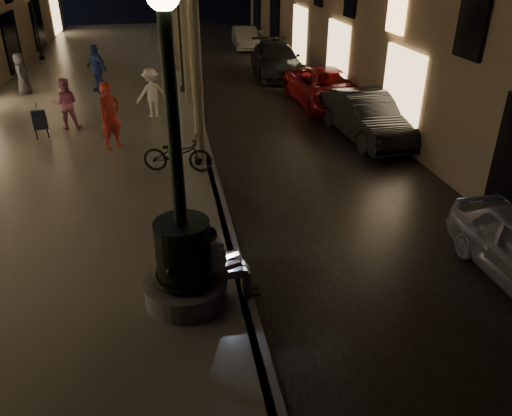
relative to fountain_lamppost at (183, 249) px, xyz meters
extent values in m
plane|color=black|center=(1.00, 13.00, -1.21)|extent=(120.00, 120.00, 0.00)
cube|color=black|center=(4.00, 13.00, -1.20)|extent=(6.00, 45.00, 0.02)
cube|color=#69645C|center=(-3.00, 13.00, -1.11)|extent=(8.00, 45.00, 0.20)
cube|color=#59595B|center=(1.00, 13.00, -1.11)|extent=(0.25, 45.00, 0.20)
cylinder|color=#59595B|center=(0.00, 0.00, -0.81)|extent=(1.40, 1.40, 0.40)
cylinder|color=black|center=(0.00, 0.00, -0.06)|extent=(0.90, 0.90, 1.10)
torus|color=black|center=(0.00, 0.00, -0.51)|extent=(1.04, 1.04, 0.10)
torus|color=black|center=(0.00, 0.00, 0.34)|extent=(0.89, 0.89, 0.09)
cylinder|color=black|center=(0.00, 0.00, 2.09)|extent=(0.20, 0.20, 3.20)
cube|color=gray|center=(0.55, 0.00, -0.52)|extent=(0.37, 0.24, 0.18)
cube|color=white|center=(0.49, 0.00, -0.17)|extent=(0.46, 0.26, 0.58)
sphere|color=tan|center=(0.46, 0.00, 0.20)|extent=(0.21, 0.21, 0.21)
sphere|color=black|center=(0.45, 0.00, 0.24)|extent=(0.21, 0.21, 0.21)
cube|color=gray|center=(0.79, -0.09, -0.52)|extent=(0.47, 0.13, 0.14)
cube|color=gray|center=(0.79, 0.09, -0.52)|extent=(0.47, 0.13, 0.14)
cube|color=gray|center=(1.02, -0.09, -0.77)|extent=(0.13, 0.12, 0.49)
cube|color=gray|center=(1.02, 0.09, -0.77)|extent=(0.13, 0.12, 0.49)
cube|color=black|center=(1.12, -0.09, -1.00)|extent=(0.26, 0.10, 0.03)
cube|color=black|center=(1.12, 0.09, -1.00)|extent=(0.26, 0.10, 0.03)
cube|color=black|center=(0.81, 0.00, -0.44)|extent=(0.24, 0.34, 0.02)
cube|color=black|center=(0.65, 0.00, -0.33)|extent=(0.09, 0.34, 0.22)
cube|color=#B2C4FF|center=(0.67, 0.00, -0.33)|extent=(0.06, 0.30, 0.18)
cylinder|color=#6B604C|center=(0.75, 6.00, 1.49)|extent=(0.28, 0.28, 5.00)
cylinder|color=#6B604C|center=(0.80, 12.00, 1.54)|extent=(0.28, 0.28, 5.10)
cylinder|color=#6B604C|center=(0.70, 18.00, 1.44)|extent=(0.28, 0.28, 4.90)
cylinder|color=#6B604C|center=(0.78, 24.00, 1.59)|extent=(0.28, 0.28, 5.20)
cylinder|color=black|center=(0.70, 6.00, -0.91)|extent=(0.28, 0.28, 0.20)
cylinder|color=black|center=(0.70, 6.00, 1.19)|extent=(0.12, 0.12, 4.40)
cylinder|color=black|center=(0.70, 14.00, -0.91)|extent=(0.28, 0.28, 0.20)
cylinder|color=black|center=(0.70, 14.00, 1.19)|extent=(0.12, 0.12, 4.40)
cylinder|color=black|center=(0.70, 22.00, -0.91)|extent=(0.28, 0.28, 0.20)
cylinder|color=black|center=(0.70, 22.00, 1.19)|extent=(0.12, 0.12, 4.40)
cylinder|color=black|center=(0.70, 30.00, -0.91)|extent=(0.28, 0.28, 0.20)
cylinder|color=black|center=(-6.40, 22.00, -0.91)|extent=(0.28, 0.28, 0.20)
cylinder|color=black|center=(-6.40, 22.00, 1.19)|extent=(0.12, 0.12, 4.40)
cube|color=black|center=(-4.03, 9.17, -0.49)|extent=(0.59, 0.79, 0.42)
cube|color=black|center=(-3.95, 8.85, -0.21)|extent=(0.41, 0.25, 0.28)
cylinder|color=black|center=(-4.12, 8.85, -0.92)|extent=(0.08, 0.19, 0.19)
cylinder|color=black|center=(-3.79, 8.94, -0.92)|extent=(0.08, 0.19, 0.19)
cylinder|color=black|center=(-4.27, 9.40, -0.92)|extent=(0.08, 0.19, 0.19)
cylinder|color=black|center=(-3.94, 9.49, -0.92)|extent=(0.08, 0.19, 0.19)
cylinder|color=black|center=(-4.13, 9.53, -0.12)|extent=(0.14, 0.41, 0.26)
imported|color=black|center=(6.20, 7.62, -0.48)|extent=(1.92, 4.58, 1.47)
imported|color=maroon|center=(6.06, 11.44, -0.52)|extent=(2.49, 5.07, 1.39)
imported|color=#292A2E|center=(5.31, 17.00, -0.47)|extent=(2.31, 5.17, 1.47)
imported|color=#9A9995|center=(5.00, 24.43, -0.58)|extent=(1.52, 3.91, 1.27)
imported|color=red|center=(-1.70, 7.69, -0.03)|extent=(0.85, 0.82, 1.96)
imported|color=#CD6C96|center=(-3.28, 9.81, -0.18)|extent=(0.82, 0.65, 1.66)
imported|color=white|center=(-0.54, 10.63, -0.17)|extent=(1.24, 0.97, 1.68)
imported|color=#274091|center=(-2.76, 14.61, -0.07)|extent=(1.10, 1.11, 1.89)
imported|color=#2F2E33|center=(-5.69, 14.68, -0.19)|extent=(0.57, 0.83, 1.65)
imported|color=black|center=(0.11, 5.57, -0.53)|extent=(1.95, 1.08, 0.97)
camera|label=1|loc=(-0.07, -6.91, 4.31)|focal=35.00mm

